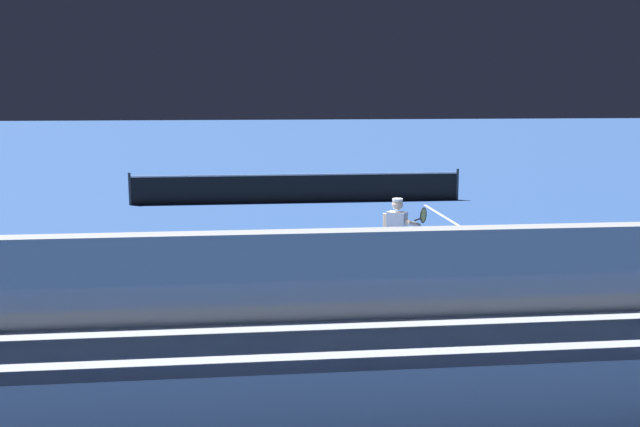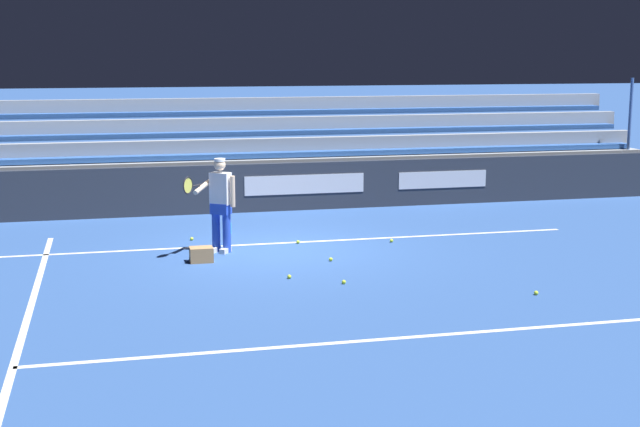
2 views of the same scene
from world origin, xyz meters
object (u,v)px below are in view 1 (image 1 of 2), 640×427
tennis_ball_midcourt (225,291)px  tennis_player (398,241)px  tennis_ball_toward_net (339,260)px  tennis_ball_near_player (300,272)px  ball_box_cardboard (410,271)px  tennis_ball_stray_back (302,256)px  tennis_ball_by_box (321,292)px  tennis_net (298,188)px  tennis_ball_far_right (433,300)px  tennis_ball_on_baseline (187,247)px  water_bottle (395,306)px

tennis_ball_midcourt → tennis_player: bearing=1.4°
tennis_ball_toward_net → tennis_ball_near_player: 1.40m
ball_box_cardboard → tennis_ball_stray_back: size_ratio=6.06×
tennis_ball_by_box → tennis_ball_stray_back: same height
tennis_ball_toward_net → tennis_net: (-0.18, 8.81, 0.46)m
tennis_ball_far_right → tennis_ball_stray_back: 4.37m
tennis_ball_far_right → tennis_ball_by_box: 2.09m
tennis_ball_on_baseline → tennis_ball_midcourt: bearing=-77.0°
tennis_ball_by_box → tennis_ball_near_player: bearing=99.3°
tennis_ball_far_right → tennis_ball_stray_back: size_ratio=1.00×
water_bottle → tennis_net: tennis_net is taller
tennis_ball_on_baseline → tennis_net: tennis_net is taller
tennis_ball_midcourt → tennis_ball_toward_net: 3.36m
tennis_ball_midcourt → tennis_ball_toward_net: same height
ball_box_cardboard → tennis_ball_toward_net: 1.96m
tennis_ball_midcourt → tennis_ball_near_player: (1.52, 1.26, 0.00)m
tennis_player → ball_box_cardboard: (0.42, 0.70, -0.76)m
tennis_ball_far_right → tennis_ball_near_player: same height
tennis_ball_far_right → tennis_ball_toward_net: bearing=110.5°
tennis_player → water_bottle: 1.86m
tennis_ball_far_right → tennis_net: size_ratio=0.01×
tennis_ball_near_player → tennis_net: 9.88m
tennis_ball_toward_net → tennis_ball_near_player: bearing=-132.6°
tennis_player → tennis_net: size_ratio=0.15×
tennis_player → tennis_ball_on_baseline: bearing=136.5°
tennis_ball_by_box → water_bottle: size_ratio=0.30×
tennis_player → tennis_ball_far_right: tennis_player is taller
tennis_player → water_bottle: tennis_player is taller
tennis_ball_stray_back → water_bottle: 4.54m
tennis_player → tennis_ball_by_box: size_ratio=25.98×
tennis_ball_toward_net → tennis_ball_near_player: (-0.95, -1.03, 0.00)m
water_bottle → tennis_net: (-0.63, 12.66, 0.38)m
ball_box_cardboard → tennis_net: bearing=97.9°
tennis_ball_far_right → water_bottle: (-0.81, -0.50, 0.08)m
tennis_player → water_bottle: (-0.39, -1.64, -0.78)m
tennis_ball_toward_net → tennis_ball_on_baseline: bearing=151.9°
tennis_ball_toward_net → tennis_ball_near_player: size_ratio=1.00×
tennis_ball_far_right → tennis_net: tennis_net is taller
tennis_ball_by_box → tennis_ball_near_player: same height
tennis_ball_far_right → tennis_ball_by_box: same height
tennis_ball_midcourt → tennis_ball_toward_net: (2.47, 2.29, 0.00)m
tennis_player → tennis_ball_by_box: (-1.52, -0.38, -0.86)m
tennis_ball_near_player → tennis_net: size_ratio=0.01×
tennis_ball_midcourt → tennis_net: 11.34m
ball_box_cardboard → tennis_ball_by_box: ball_box_cardboard is taller
tennis_ball_stray_back → tennis_player: bearing=-59.7°
tennis_ball_on_baseline → tennis_ball_by_box: same height
ball_box_cardboard → tennis_ball_near_player: bearing=167.8°
ball_box_cardboard → tennis_ball_by_box: bearing=-151.0°
tennis_ball_toward_net → tennis_net: bearing=91.2°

